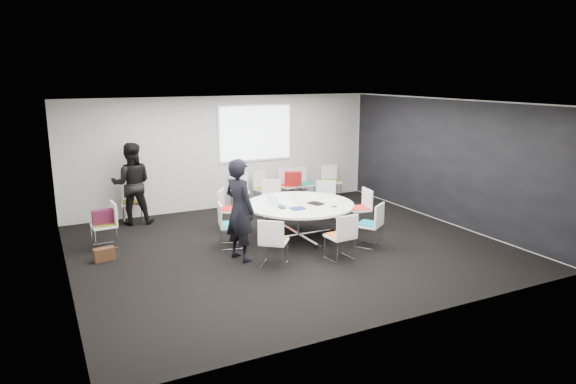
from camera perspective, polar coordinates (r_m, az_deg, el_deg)
name	(u,v)px	position (r m, az deg, el deg)	size (l,w,h in m)	color
room_shell	(292,176)	(9.87, 0.49, 1.73)	(8.08, 7.08, 2.88)	black
conference_table	(300,212)	(10.58, 1.30, -2.27)	(2.23, 2.23, 0.73)	silver
projection_screen	(256,133)	(13.20, -3.61, 6.55)	(1.90, 0.03, 1.35)	white
chair_ring_a	(359,216)	(11.37, 7.87, -2.69)	(0.51, 0.52, 0.88)	silver
chair_ring_b	(327,207)	(12.05, 4.36, -1.71)	(0.59, 0.58, 0.88)	silver
chair_ring_c	(272,206)	(12.14, -1.74, -1.56)	(0.57, 0.56, 0.88)	silver
chair_ring_d	(230,217)	(11.26, -6.45, -2.81)	(0.63, 0.63, 0.88)	silver
chair_ring_e	(230,233)	(10.14, -6.41, -4.60)	(0.54, 0.55, 0.88)	silver
chair_ring_f	(274,251)	(9.12, -1.59, -6.55)	(0.64, 0.64, 0.88)	silver
chair_ring_g	(340,245)	(9.46, 5.83, -5.90)	(0.49, 0.48, 0.88)	silver
chair_ring_h	(369,233)	(10.23, 9.01, -4.52)	(0.63, 0.63, 0.88)	silver
chair_back_a	(240,198)	(12.99, -5.36, -0.65)	(0.56, 0.55, 0.88)	silver
chair_back_b	(265,195)	(13.20, -2.53, -0.38)	(0.59, 0.58, 0.88)	silver
chair_back_c	(289,192)	(13.53, 0.13, -0.03)	(0.50, 0.48, 0.88)	silver
chair_back_d	(303,191)	(13.72, 1.72, 0.15)	(0.51, 0.49, 0.88)	silver
chair_back_e	(331,188)	(14.14, 4.81, 0.49)	(0.54, 0.53, 0.88)	silver
chair_spare_left	(105,234)	(10.69, -19.64, -4.37)	(0.48, 0.49, 0.88)	silver
chair_person_back	(133,210)	(12.32, -16.89, -1.91)	(0.54, 0.53, 0.88)	silver
person_main	(240,210)	(9.28, -5.40, -1.98)	(0.68, 0.45, 1.87)	black
person_back	(132,184)	(12.02, -16.97, 0.89)	(0.90, 0.70, 1.85)	black
laptop	(283,207)	(10.23, -0.51, -1.63)	(0.31, 0.20, 0.02)	#333338
laptop_lid	(272,201)	(10.22, -1.74, -0.98)	(0.30, 0.02, 0.22)	silver
notebook_black	(316,203)	(10.51, 3.10, -1.27)	(0.22, 0.30, 0.02)	black
tablet_folio	(298,208)	(10.10, 1.07, -1.83)	(0.26, 0.20, 0.03)	navy
papers_right	(313,197)	(11.08, 2.80, -0.57)	(0.30, 0.21, 0.00)	white
papers_front	(331,200)	(10.86, 4.75, -0.87)	(0.30, 0.21, 0.00)	white
cup	(293,197)	(10.85, 0.60, -0.60)	(0.08, 0.08, 0.09)	white
phone	(334,207)	(10.31, 5.18, -1.62)	(0.14, 0.07, 0.01)	black
maroon_bag	(103,217)	(10.60, -19.86, -2.60)	(0.40, 0.14, 0.28)	#4D142B
brown_bag	(104,254)	(9.98, -19.74, -6.53)	(0.36, 0.16, 0.24)	#3F2414
red_jacket	(293,178)	(13.25, 0.58, 1.56)	(0.44, 0.10, 0.35)	#B01715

